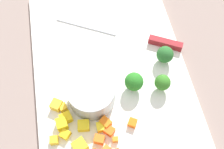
# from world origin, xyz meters

# --- Properties ---
(ground_plane) EXTENTS (4.00, 4.00, 0.00)m
(ground_plane) POSITION_xyz_m (0.00, 0.00, 0.00)
(ground_plane) COLOR gray
(cutting_board) EXTENTS (0.50, 0.31, 0.01)m
(cutting_board) POSITION_xyz_m (0.00, 0.00, 0.01)
(cutting_board) COLOR white
(cutting_board) RESTS_ON ground_plane
(prep_bowl) EXTENTS (0.09, 0.09, 0.05)m
(prep_bowl) POSITION_xyz_m (-0.04, 0.05, 0.03)
(prep_bowl) COLOR #B0BABC
(prep_bowl) RESTS_ON cutting_board
(chef_knife) EXTENTS (0.15, 0.26, 0.02)m
(chef_knife) POSITION_xyz_m (0.08, -0.08, 0.02)
(chef_knife) COLOR silver
(chef_knife) RESTS_ON cutting_board
(carrot_dice_3) EXTENTS (0.02, 0.02, 0.01)m
(carrot_dice_3) POSITION_xyz_m (-0.11, -0.02, 0.02)
(carrot_dice_3) COLOR orange
(carrot_dice_3) RESTS_ON cutting_board
(carrot_dice_5) EXTENTS (0.02, 0.02, 0.02)m
(carrot_dice_5) POSITION_xyz_m (-0.10, 0.03, 0.02)
(carrot_dice_5) COLOR orange
(carrot_dice_5) RESTS_ON cutting_board
(carrot_dice_6) EXTENTS (0.02, 0.02, 0.02)m
(carrot_dice_6) POSITION_xyz_m (-0.13, 0.05, 0.02)
(carrot_dice_6) COLOR orange
(carrot_dice_6) RESTS_ON cutting_board
(carrot_dice_7) EXTENTS (0.01, 0.01, 0.01)m
(carrot_dice_7) POSITION_xyz_m (-0.13, 0.02, 0.02)
(carrot_dice_7) COLOR orange
(carrot_dice_7) RESTS_ON cutting_board
(carrot_dice_8) EXTENTS (0.02, 0.02, 0.01)m
(carrot_dice_8) POSITION_xyz_m (-0.11, 0.03, 0.02)
(carrot_dice_8) COLOR orange
(carrot_dice_8) RESTS_ON cutting_board
(pepper_dice_0) EXTENTS (0.02, 0.02, 0.01)m
(pepper_dice_0) POSITION_xyz_m (-0.05, 0.10, 0.02)
(pepper_dice_0) COLOR yellow
(pepper_dice_0) RESTS_ON cutting_board
(pepper_dice_1) EXTENTS (0.03, 0.03, 0.02)m
(pepper_dice_1) POSITION_xyz_m (-0.04, 0.12, 0.02)
(pepper_dice_1) COLOR yellow
(pepper_dice_1) RESTS_ON cutting_board
(pepper_dice_2) EXTENTS (0.02, 0.02, 0.01)m
(pepper_dice_2) POSITION_xyz_m (-0.10, 0.04, 0.02)
(pepper_dice_2) COLOR yellow
(pepper_dice_2) RESTS_ON cutting_board
(pepper_dice_3) EXTENTS (0.02, 0.02, 0.01)m
(pepper_dice_3) POSITION_xyz_m (-0.10, 0.11, 0.02)
(pepper_dice_3) COLOR yellow
(pepper_dice_3) RESTS_ON cutting_board
(pepper_dice_4) EXTENTS (0.02, 0.03, 0.02)m
(pepper_dice_4) POSITION_xyz_m (-0.07, 0.10, 0.02)
(pepper_dice_4) COLOR yellow
(pepper_dice_4) RESTS_ON cutting_board
(pepper_dice_5) EXTENTS (0.02, 0.02, 0.01)m
(pepper_dice_5) POSITION_xyz_m (-0.09, 0.07, 0.02)
(pepper_dice_5) COLOR yellow
(pepper_dice_5) RESTS_ON cutting_board
(pepper_dice_6) EXTENTS (0.02, 0.02, 0.01)m
(pepper_dice_6) POSITION_xyz_m (-0.11, 0.13, 0.02)
(pepper_dice_6) COLOR yellow
(pepper_dice_6) RESTS_ON cutting_board
(pepper_dice_7) EXTENTS (0.03, 0.03, 0.02)m
(pepper_dice_7) POSITION_xyz_m (-0.13, 0.08, 0.02)
(pepper_dice_7) COLOR yellow
(pepper_dice_7) RESTS_ON cutting_board
(pepper_dice_8) EXTENTS (0.02, 0.02, 0.02)m
(pepper_dice_8) POSITION_xyz_m (-0.08, 0.11, 0.02)
(pepper_dice_8) COLOR yellow
(pepper_dice_8) RESTS_ON cutting_board
(broccoli_floret_0) EXTENTS (0.04, 0.04, 0.04)m
(broccoli_floret_0) POSITION_xyz_m (-0.03, -0.04, 0.04)
(broccoli_floret_0) COLOR #81AD69
(broccoli_floret_0) RESTS_ON cutting_board
(broccoli_floret_1) EXTENTS (0.03, 0.03, 0.04)m
(broccoli_floret_1) POSITION_xyz_m (-0.04, -0.09, 0.03)
(broccoli_floret_1) COLOR #87B65C
(broccoli_floret_1) RESTS_ON cutting_board
(broccoli_floret_2) EXTENTS (0.03, 0.03, 0.04)m
(broccoli_floret_2) POSITION_xyz_m (0.02, -0.11, 0.03)
(broccoli_floret_2) COLOR #86BC5C
(broccoli_floret_2) RESTS_ON cutting_board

